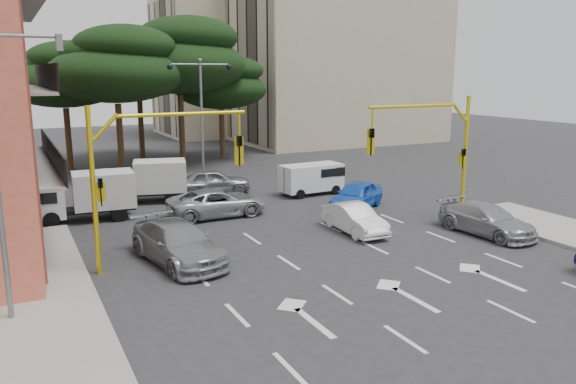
% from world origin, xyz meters
% --- Properties ---
extents(ground, '(120.00, 120.00, 0.00)m').
position_xyz_m(ground, '(0.00, 0.00, 0.00)').
color(ground, '#28282B').
rests_on(ground, ground).
extents(sidewalk_left, '(5.00, 26.00, 0.15)m').
position_xyz_m(sidewalk_left, '(-11.50, -4.00, 0.07)').
color(sidewalk_left, gray).
rests_on(sidewalk_left, ground).
extents(median_strip, '(1.40, 6.00, 0.15)m').
position_xyz_m(median_strip, '(0.00, 16.00, 0.07)').
color(median_strip, gray).
rests_on(median_strip, ground).
extents(apartment_beige_near, '(20.20, 12.15, 18.70)m').
position_xyz_m(apartment_beige_near, '(19.95, 32.00, 9.35)').
color(apartment_beige_near, tan).
rests_on(apartment_beige_near, ground).
extents(apartment_beige_far, '(16.20, 12.15, 16.70)m').
position_xyz_m(apartment_beige_far, '(12.95, 44.00, 8.35)').
color(apartment_beige_far, tan).
rests_on(apartment_beige_far, ground).
extents(pine_left_near, '(9.15, 9.15, 10.23)m').
position_xyz_m(pine_left_near, '(-3.94, 21.96, 7.60)').
color(pine_left_near, '#382616').
rests_on(pine_left_near, ground).
extents(pine_center, '(9.98, 9.98, 11.16)m').
position_xyz_m(pine_center, '(1.06, 23.96, 8.30)').
color(pine_center, '#382616').
rests_on(pine_center, ground).
extents(pine_left_far, '(8.32, 8.32, 9.30)m').
position_xyz_m(pine_left_far, '(-6.94, 25.96, 6.91)').
color(pine_left_far, '#382616').
rests_on(pine_left_far, ground).
extents(pine_right, '(7.49, 7.49, 8.37)m').
position_xyz_m(pine_right, '(5.06, 25.96, 6.22)').
color(pine_right, '#382616').
rests_on(pine_right, ground).
extents(pine_back, '(9.15, 9.15, 10.23)m').
position_xyz_m(pine_back, '(-0.94, 28.96, 7.60)').
color(pine_back, '#382616').
rests_on(pine_back, ground).
extents(signal_mast_right, '(5.79, 0.37, 6.00)m').
position_xyz_m(signal_mast_right, '(6.80, 1.99, 3.88)').
color(signal_mast_right, gold).
rests_on(signal_mast_right, ground).
extents(signal_mast_left, '(5.79, 0.37, 6.00)m').
position_xyz_m(signal_mast_left, '(-6.80, 1.99, 3.88)').
color(signal_mast_left, gold).
rests_on(signal_mast_left, ground).
extents(street_lamp_left, '(2.08, 0.20, 8.00)m').
position_xyz_m(street_lamp_left, '(-11.29, -1.00, 4.72)').
color(street_lamp_left, slate).
rests_on(street_lamp_left, sidewalk_left).
extents(street_lamp_center, '(4.16, 0.36, 7.77)m').
position_xyz_m(street_lamp_center, '(0.00, 16.00, 5.43)').
color(street_lamp_center, slate).
rests_on(street_lamp_center, median_strip).
extents(car_white_hatch, '(1.45, 3.91, 1.28)m').
position_xyz_m(car_white_hatch, '(2.52, 2.33, 0.64)').
color(car_white_hatch, white).
rests_on(car_white_hatch, ground).
extents(car_blue_compact, '(4.50, 3.81, 1.45)m').
position_xyz_m(car_blue_compact, '(5.04, 5.98, 0.73)').
color(car_blue_compact, blue).
rests_on(car_blue_compact, ground).
extents(car_silver_wagon, '(2.96, 5.50, 1.51)m').
position_xyz_m(car_silver_wagon, '(-5.72, 1.96, 0.76)').
color(car_silver_wagon, gray).
rests_on(car_silver_wagon, ground).
extents(car_silver_cross_a, '(4.98, 2.32, 1.38)m').
position_xyz_m(car_silver_cross_a, '(-2.00, 7.88, 0.69)').
color(car_silver_cross_a, '#A7AAAF').
rests_on(car_silver_cross_a, ground).
extents(car_silver_cross_b, '(4.69, 2.45, 1.52)m').
position_xyz_m(car_silver_cross_b, '(-0.46, 13.00, 0.76)').
color(car_silver_cross_b, gray).
rests_on(car_silver_cross_b, ground).
extents(car_silver_parked, '(2.25, 4.78, 1.35)m').
position_xyz_m(car_silver_parked, '(7.60, -0.59, 0.67)').
color(car_silver_parked, '#999BA1').
rests_on(car_silver_parked, ground).
extents(van_white, '(3.72, 1.82, 1.82)m').
position_xyz_m(van_white, '(4.71, 10.24, 0.91)').
color(van_white, white).
rests_on(van_white, ground).
extents(box_truck_a, '(4.87, 2.33, 2.33)m').
position_xyz_m(box_truck_a, '(-7.95, 10.00, 1.17)').
color(box_truck_a, silver).
rests_on(box_truck_a, ground).
extents(box_truck_b, '(5.01, 3.02, 2.30)m').
position_xyz_m(box_truck_b, '(-4.50, 12.65, 1.15)').
color(box_truck_b, silver).
rests_on(box_truck_b, ground).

